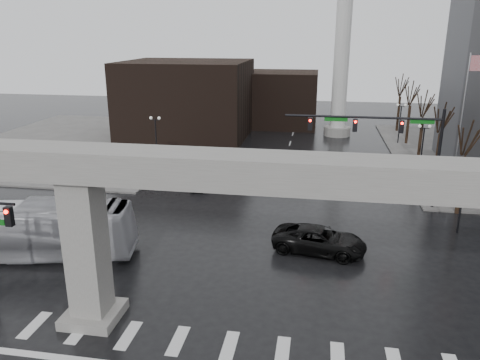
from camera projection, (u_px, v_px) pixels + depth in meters
The scene contains 22 objects.
ground at pixel (233, 333), 22.01m from camera, with size 160.00×160.00×0.00m, color black.
sidewalk_nw at pixel (85, 142), 59.98m from camera, with size 28.00×36.00×0.15m, color slate.
elevated_guideway at pixel (262, 197), 19.73m from camera, with size 48.00×2.60×8.70m.
building_far_left at pixel (187, 99), 62.22m from camera, with size 16.00×14.00×10.00m, color black.
building_far_mid at pixel (283, 99), 70.00m from camera, with size 10.00×10.00×8.00m, color black.
smokestack at pixel (343, 34), 60.27m from camera, with size 3.60×3.60×30.00m.
signal_mast_arm at pixel (390, 136), 36.48m from camera, with size 12.12×0.43×8.00m.
flagpole_assembly at pixel (467, 110), 37.97m from camera, with size 2.06×0.12×12.00m.
lamp_right_0 at pixel (464, 186), 31.96m from camera, with size 1.22×0.32×5.11m.
lamp_right_1 at pixel (423, 141), 45.12m from camera, with size 1.22×0.32×5.11m.
lamp_right_2 at pixel (400, 117), 58.28m from camera, with size 1.22×0.32×5.11m.
lamp_left_0 at pixel (95, 168), 36.28m from camera, with size 1.22×0.32×5.11m.
lamp_left_1 at pixel (156, 132), 49.44m from camera, with size 1.22×0.32×5.11m.
lamp_left_2 at pixel (191, 111), 62.60m from camera, with size 1.22×0.32×5.11m.
tree_right_0 at pixel (462, 179), 35.78m from camera, with size 1.09×1.58×7.50m.
tree_right_1 at pixel (438, 153), 43.28m from camera, with size 1.09×1.61×7.67m.
tree_right_2 at pixel (421, 135), 50.78m from camera, with size 1.10×1.63×7.85m.
tree_right_3 at pixel (409, 121), 58.28m from camera, with size 1.11×1.66×8.02m.
tree_right_4 at pixel (399, 110), 65.78m from camera, with size 1.12×1.69×8.19m.
pickup_truck at pixel (319, 240), 29.92m from camera, with size 2.74×5.94×1.65m, color black.
city_bus at pixel (30, 230), 29.04m from camera, with size 3.00×12.83×3.57m, color silver.
far_car at pixel (200, 179), 42.68m from camera, with size 1.70×4.22×1.44m, color black.
Camera 1 is at (3.46, -18.49, 13.51)m, focal length 35.00 mm.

